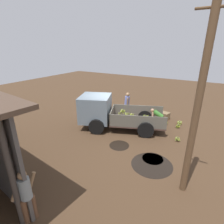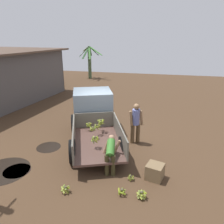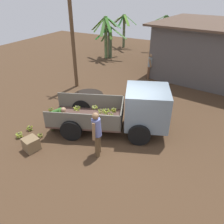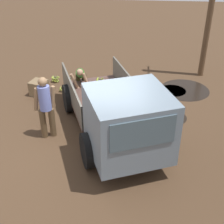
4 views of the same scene
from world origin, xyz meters
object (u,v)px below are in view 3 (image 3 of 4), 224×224
Objects in this scene: banana_bunch_on_ground_1 at (40,135)px; banana_bunch_on_ground_3 at (50,110)px; banana_bunch_on_ground_2 at (30,128)px; wooden_crate_0 at (31,144)px; cargo_truck at (135,109)px; banana_bunch_on_ground_0 at (19,135)px; person_worker_loading at (57,116)px; person_bystander_near_shed at (150,65)px; utility_pole at (72,36)px; person_foreground_visitor at (97,132)px.

banana_bunch_on_ground_1 is 2.04m from banana_bunch_on_ground_3.
banana_bunch_on_ground_2 is at bearing 168.66° from banana_bunch_on_ground_1.
cargo_truck is at bearing 45.83° from wooden_crate_0.
wooden_crate_0 is at bearing -155.95° from cargo_truck.
banana_bunch_on_ground_0 is (-3.91, -2.68, -0.91)m from cargo_truck.
banana_bunch_on_ground_2 is 0.50× the size of wooden_crate_0.
banana_bunch_on_ground_2 is at bearing -159.39° from person_worker_loading.
banana_bunch_on_ground_0 is at bearing -150.26° from banana_bunch_on_ground_1.
cargo_truck reaches higher than wooden_crate_0.
banana_bunch_on_ground_0 is at bearing -82.34° from banana_bunch_on_ground_3.
person_bystander_near_shed is 3.23× the size of wooden_crate_0.
utility_pole reaches higher than person_bystander_near_shed.
person_worker_loading is 7.71m from person_bystander_near_shed.
person_foreground_visitor is 1.49× the size of person_worker_loading.
person_worker_loading reaches higher than wooden_crate_0.
person_bystander_near_shed reaches higher than banana_bunch_on_ground_1.
cargo_truck reaches higher than person_bystander_near_shed.
banana_bunch_on_ground_3 is at bearing 164.97° from cargo_truck.
banana_bunch_on_ground_1 is at bearing 111.26° from wooden_crate_0.
banana_bunch_on_ground_3 is (-1.36, 1.02, -0.58)m from person_worker_loading.
person_bystander_near_shed is (1.35, 7.59, 0.21)m from person_worker_loading.
person_bystander_near_shed is 9.12m from banana_bunch_on_ground_0.
utility_pole is 5.74m from banana_bunch_on_ground_2.
banana_bunch_on_ground_1 is (0.73, 0.42, -0.02)m from banana_bunch_on_ground_0.
person_bystander_near_shed reaches higher than banana_bunch_on_ground_3.
banana_bunch_on_ground_3 is at bearing 120.14° from banana_bunch_on_ground_1.
banana_bunch_on_ground_3 is (-0.29, 1.61, 0.01)m from banana_bunch_on_ground_2.
utility_pole is 4.40m from banana_bunch_on_ground_3.
wooden_crate_0 is (-2.90, -2.98, -0.78)m from cargo_truck.
person_worker_loading reaches higher than banana_bunch_on_ground_1.
person_worker_loading is 1.54m from wooden_crate_0.
cargo_truck is 20.07× the size of banana_bunch_on_ground_2.
cargo_truck is 10.00× the size of wooden_crate_0.
wooden_crate_0 is at bearing -68.74° from banana_bunch_on_ground_1.
banana_bunch_on_ground_1 is 0.79m from wooden_crate_0.
cargo_truck is 4.32m from banana_bunch_on_ground_3.
cargo_truck is 17.71× the size of banana_bunch_on_ground_3.
person_foreground_visitor is (4.43, -4.78, -2.03)m from utility_pole.
person_bystander_near_shed is (3.51, 3.34, -2.07)m from utility_pole.
cargo_truck reaches higher than banana_bunch_on_ground_3.
person_worker_loading is 1.02m from banana_bunch_on_ground_1.
person_bystander_near_shed reaches higher than person_worker_loading.
banana_bunch_on_ground_0 is 1.06m from wooden_crate_0.
person_bystander_near_shed is 8.55m from banana_bunch_on_ground_1.
cargo_truck is 4.54m from banana_bunch_on_ground_2.
person_bystander_near_shed is 7.16m from banana_bunch_on_ground_3.
banana_bunch_on_ground_2 is (-3.34, -0.08, -0.85)m from person_foreground_visitor.
person_foreground_visitor is 8.16m from person_bystander_near_shed.
person_bystander_near_shed is at bearing 81.98° from cargo_truck.
utility_pole reaches higher than banana_bunch_on_ground_3.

